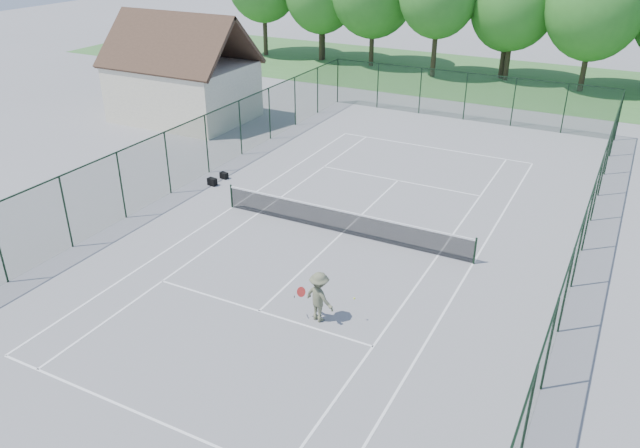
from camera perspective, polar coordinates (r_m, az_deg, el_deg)
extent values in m
plane|color=gray|center=(25.83, 2.04, -0.83)|extent=(140.00, 140.00, 0.00)
cube|color=#427938|center=(53.05, 16.54, 12.51)|extent=(80.00, 16.00, 0.01)
cube|color=white|center=(36.09, 10.28, 6.89)|extent=(10.97, 0.08, 0.01)
cube|color=white|center=(17.73, -15.55, -16.61)|extent=(10.97, 0.08, 0.01)
cube|color=white|center=(31.21, 7.14, 3.97)|extent=(8.23, 0.08, 0.01)
cube|color=white|center=(21.03, -5.59, -7.93)|extent=(8.23, 0.08, 0.01)
cube|color=white|center=(24.30, 13.81, -3.53)|extent=(0.08, 23.77, 0.01)
cube|color=white|center=(28.36, -8.00, 1.53)|extent=(0.08, 23.77, 0.01)
cube|color=white|center=(24.57, 10.74, -2.83)|extent=(0.08, 23.77, 0.01)
cube|color=white|center=(27.65, -5.67, 0.98)|extent=(0.08, 23.77, 0.01)
cube|color=white|center=(25.83, 2.04, -0.82)|extent=(0.08, 12.80, 0.01)
cylinder|color=black|center=(28.14, -8.10, 2.54)|extent=(0.08, 0.08, 1.10)
cylinder|color=black|center=(24.03, 13.99, -2.41)|extent=(0.08, 0.08, 1.10)
cube|color=black|center=(25.61, 2.06, 0.17)|extent=(11.00, 0.02, 0.96)
cube|color=white|center=(25.39, 2.08, 1.18)|extent=(11.00, 0.05, 0.07)
cube|color=#17331E|center=(41.31, 13.15, 11.29)|extent=(18.00, 0.02, 3.00)
cube|color=#17331E|center=(23.23, 22.57, -2.17)|extent=(0.02, 36.00, 3.00)
cube|color=#17331E|center=(29.84, -13.76, 5.42)|extent=(0.02, 36.00, 3.00)
cube|color=black|center=(40.96, 13.37, 13.31)|extent=(18.00, 0.05, 0.05)
cube|color=black|center=(22.60, 23.22, 1.18)|extent=(0.05, 36.00, 0.05)
cube|color=black|center=(29.36, -14.07, 8.15)|extent=(0.05, 36.00, 0.05)
cube|color=#F1E7C5|center=(41.39, -12.36, 11.76)|extent=(8.00, 6.00, 3.50)
cube|color=#493324|center=(41.86, -11.47, 16.56)|extent=(8.60, 3.27, 3.27)
cube|color=#493324|center=(39.59, -14.22, 15.75)|extent=(8.60, 3.27, 3.27)
cylinder|color=#3B2F20|center=(57.99, 0.10, 16.79)|extent=(0.40, 0.40, 4.20)
cylinder|color=#3B2F20|center=(52.62, 16.84, 14.72)|extent=(0.40, 0.40, 4.20)
ellipsoid|color=#38872C|center=(52.04, 17.42, 18.90)|extent=(6.40, 6.40, 7.40)
cube|color=black|center=(30.81, -9.83, 3.83)|extent=(0.48, 0.33, 0.36)
cube|color=black|center=(31.54, -8.77, 4.41)|extent=(0.45, 0.32, 0.32)
imported|color=#636649|center=(20.06, -0.07, -6.68)|extent=(1.27, 0.95, 1.74)
sphere|color=#C7E934|center=(19.96, 3.16, -6.81)|extent=(0.07, 0.07, 0.07)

